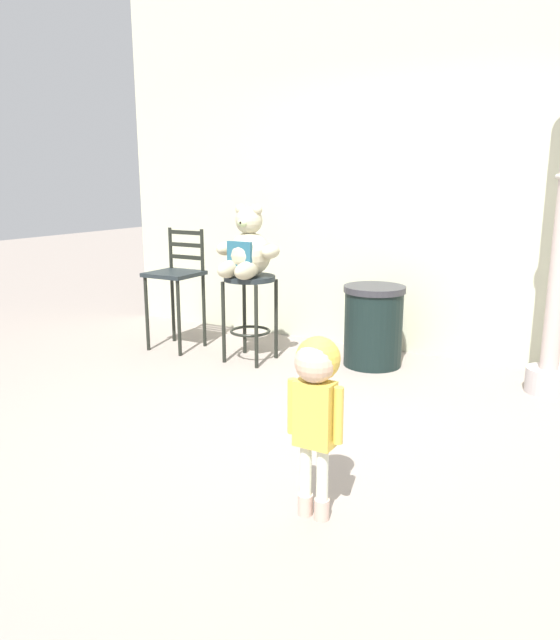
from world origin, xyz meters
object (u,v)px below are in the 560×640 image
object	(u,v)px
child_walking	(316,389)
bar_chair_empty	(176,279)
teddy_bear	(247,250)
bar_stool_with_teddy	(250,299)
trash_bin	(373,326)

from	to	relation	value
child_walking	bar_chair_empty	size ratio (longest dim) A/B	0.79
child_walking	bar_chair_empty	bearing A→B (deg)	118.55
child_walking	teddy_bear	bearing A→B (deg)	107.61
bar_stool_with_teddy	child_walking	size ratio (longest dim) A/B	0.86
child_walking	bar_chair_empty	xyz separation A→B (m)	(-2.35, 1.95, 0.02)
teddy_bear	trash_bin	world-z (taller)	teddy_bear
bar_stool_with_teddy	trash_bin	size ratio (longest dim) A/B	1.09
bar_stool_with_teddy	child_walking	world-z (taller)	child_walking
teddy_bear	trash_bin	distance (m)	1.20
bar_stool_with_teddy	teddy_bear	xyz separation A→B (m)	(0.00, -0.03, 0.41)
bar_stool_with_teddy	teddy_bear	bearing A→B (deg)	-90.00
bar_stool_with_teddy	trash_bin	bearing A→B (deg)	22.08
child_walking	trash_bin	distance (m)	2.41
trash_bin	bar_chair_empty	size ratio (longest dim) A/B	0.62
teddy_bear	child_walking	distance (m)	2.48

